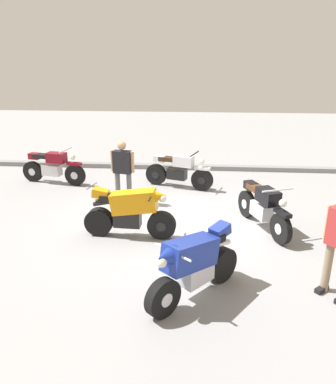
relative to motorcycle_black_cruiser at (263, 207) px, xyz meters
The scene contains 8 objects.
ground_plane 2.09m from the motorcycle_black_cruiser, behind, with size 40.00×40.00×0.00m, color gray.
curb_edge 5.13m from the motorcycle_black_cruiser, 113.34° to the left, with size 14.00×0.30×0.15m, color gray.
motorcycle_black_cruiser is the anchor object (origin of this frame).
motorcycle_maroon_cruiser 6.45m from the motorcycle_black_cruiser, 154.57° to the left, with size 2.08×0.79×1.09m.
motorcycle_silver_cruiser 3.35m from the motorcycle_black_cruiser, 126.89° to the left, with size 2.02×0.93×1.09m.
motorcycle_orange_sportbike 2.91m from the motorcycle_black_cruiser, 167.28° to the right, with size 1.96×0.70×1.14m.
motorcycle_blue_sportbike 3.04m from the motorcycle_black_cruiser, 118.99° to the right, with size 1.43×1.60×1.14m.
person_in_black_shirt 3.65m from the motorcycle_black_cruiser, 158.55° to the left, with size 0.65×0.38×1.65m.
Camera 1 is at (0.55, -7.71, 3.52)m, focal length 34.30 mm.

